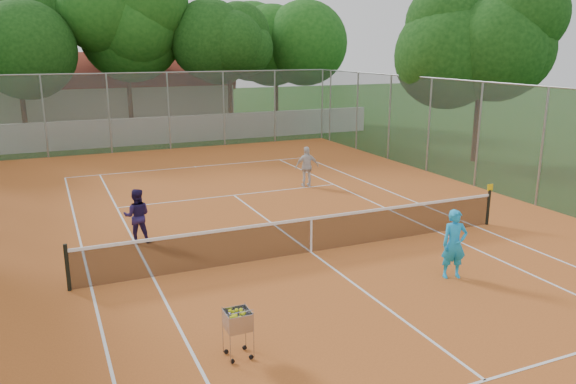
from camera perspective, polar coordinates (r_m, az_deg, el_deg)
name	(u,v)px	position (r m, az deg, el deg)	size (l,w,h in m)	color
ground	(311,253)	(14.81, 2.35, -6.21)	(120.00, 120.00, 0.00)	#163C10
court_pad	(311,253)	(14.81, 2.35, -6.17)	(18.00, 34.00, 0.02)	#C16125
court_lines	(311,252)	(14.80, 2.35, -6.12)	(10.98, 23.78, 0.01)	white
tennis_net	(311,235)	(14.64, 2.37, -4.34)	(11.88, 0.10, 0.98)	black
perimeter_fence	(312,179)	(14.23, 2.43, 1.35)	(18.00, 34.00, 4.00)	slate
boundary_wall	(162,130)	(32.34, -12.65, 6.15)	(26.00, 0.30, 1.50)	silver
clubhouse	(103,92)	(41.75, -18.26, 9.58)	(16.40, 9.00, 4.40)	beige
tropical_trees	(148,52)	(34.97, -14.05, 13.67)	(29.00, 19.00, 10.00)	#0E340D
player_near	(454,244)	(13.53, 16.53, -5.10)	(0.59, 0.39, 1.63)	#1BA0E7
player_far_left	(137,216)	(15.86, -15.09, -2.35)	(0.73, 0.57, 1.51)	#23184A
player_far_right	(307,167)	(21.55, 1.94, 2.59)	(0.91, 0.38, 1.55)	silver
ball_hopper	(238,332)	(9.94, -5.10, -14.00)	(0.45, 0.45, 0.95)	#A8A8AF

